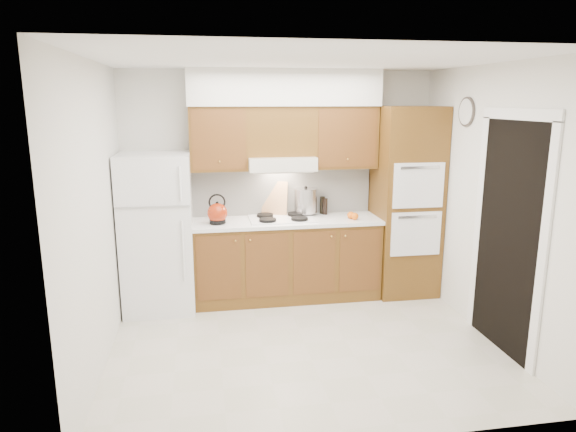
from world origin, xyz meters
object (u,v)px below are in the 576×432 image
object	(u,v)px
fridge	(158,233)
stock_pot	(306,201)
kettle	(217,213)
oven_cabinet	(406,202)

from	to	relation	value
fridge	stock_pot	world-z (taller)	fridge
fridge	kettle	bearing A→B (deg)	-2.46
oven_cabinet	stock_pot	bearing A→B (deg)	169.64
fridge	kettle	size ratio (longest dim) A/B	7.77
fridge	kettle	world-z (taller)	fridge
fridge	stock_pot	distance (m)	1.73
oven_cabinet	stock_pot	world-z (taller)	oven_cabinet
oven_cabinet	kettle	bearing A→B (deg)	-178.36
fridge	stock_pot	bearing A→B (deg)	8.29
stock_pot	oven_cabinet	bearing A→B (deg)	-10.36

